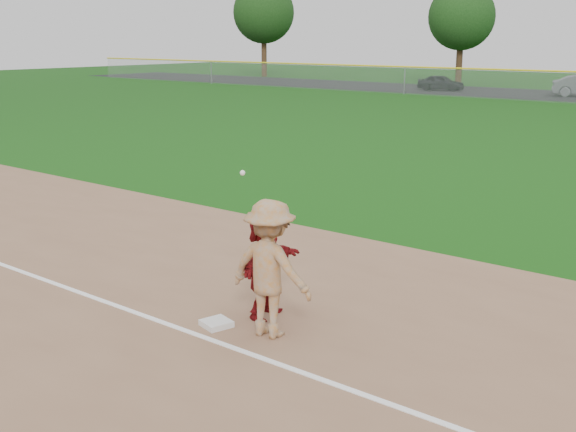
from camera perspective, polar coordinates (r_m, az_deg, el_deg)
The scene contains 8 objects.
ground at distance 11.17m, azimuth -4.88°, elevation -7.95°, with size 160.00×160.00×0.00m, color #13480E.
foul_line at distance 10.64m, azimuth -7.90°, elevation -9.03°, with size 60.00×0.10×0.01m, color white.
first_base at distance 10.78m, azimuth -5.68°, elevation -8.44°, with size 0.39×0.39×0.09m, color silver.
base_runner at distance 10.85m, azimuth -1.84°, elevation -3.94°, with size 1.49×0.47×1.60m, color maroon.
car_left at distance 59.08m, azimuth 12.00°, elevation 10.27°, with size 1.45×3.61×1.23m, color black.
first_base_play at distance 10.12m, azimuth -1.42°, elevation -4.18°, with size 1.34×0.86×2.35m.
tree_0 at distance 78.50m, azimuth -1.93°, elevation 15.77°, with size 6.40×6.40×9.81m.
tree_1 at distance 67.15m, azimuth 13.57°, elevation 15.05°, with size 5.80×5.80×8.75m.
Camera 1 is at (7.21, -7.44, 4.17)m, focal length 45.00 mm.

